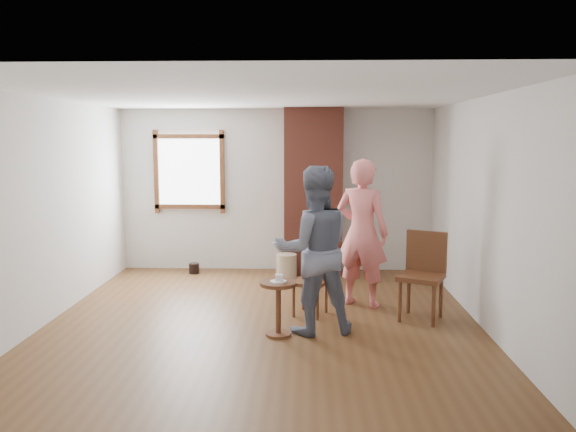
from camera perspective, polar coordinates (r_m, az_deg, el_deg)
The scene contains 12 objects.
ground at distance 6.65m, azimuth -2.57°, elevation -10.81°, with size 5.50×5.50×0.00m, color brown.
room_shell at distance 6.91m, azimuth -2.72°, elevation 5.21°, with size 5.04×5.52×2.62m.
brick_chimney at distance 8.82m, azimuth 2.58°, elevation 2.46°, with size 0.90×0.50×2.60m, color brown.
stoneware_crock at distance 8.53m, azimuth -0.15°, elevation -5.22°, with size 0.31×0.31×0.40m, color tan.
dark_pot at distance 9.10m, azimuth -9.51°, elevation -5.26°, with size 0.16×0.16×0.16m, color black.
dining_chair_left at distance 6.88m, azimuth 2.48°, elevation -6.23°, with size 0.49×0.49×0.81m.
dining_chair_right at distance 6.87m, azimuth 13.57°, elevation -5.39°, with size 0.64×0.64×1.03m.
side_table at distance 6.13m, azimuth -0.99°, elevation -8.47°, with size 0.40×0.40×0.60m.
cake_plate at distance 6.08m, azimuth -1.00°, elevation -6.65°, with size 0.18×0.18×0.01m, color white.
cake_slice at distance 6.07m, azimuth -0.90°, elevation -6.34°, with size 0.08×0.07×0.06m, color white.
man at distance 6.14m, azimuth 2.63°, elevation -3.48°, with size 0.89×0.70×1.84m, color black.
person_pink at distance 7.18m, azimuth 7.51°, elevation -1.71°, with size 0.69×0.45×1.89m, color #FA7F7D.
Camera 1 is at (0.52, -6.28, 2.12)m, focal length 35.00 mm.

